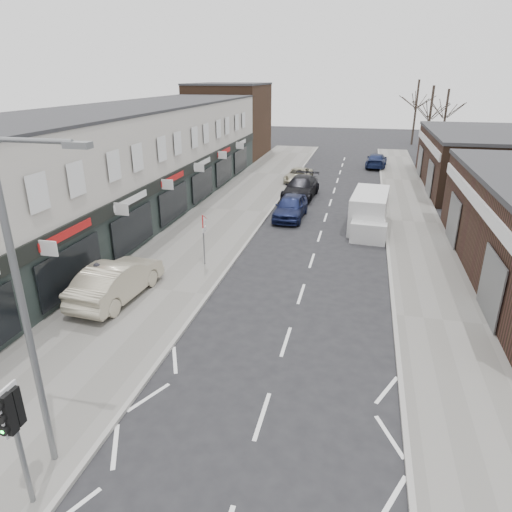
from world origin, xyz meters
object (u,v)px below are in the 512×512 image
Objects in this scene: street_lamp at (28,298)px; parked_car_right_b at (374,193)px; pedestrian at (99,282)px; parked_car_left_a at (291,207)px; sedan_on_pavement at (117,280)px; parked_car_right_c at (376,160)px; parked_car_right_a at (369,215)px; parked_car_left_b at (301,187)px; parked_car_left_c at (299,175)px; white_van at (369,212)px; traffic_light at (13,420)px; warning_sign at (204,225)px.

parked_car_right_b is at bearing 74.57° from street_lamp.
pedestrian is 15.28m from parked_car_left_a.
parked_car_right_c is (11.05, 33.91, -0.24)m from sedan_on_pavement.
street_lamp is 29.29m from parked_car_right_b.
sedan_on_pavement is at bearing 49.96° from parked_car_right_a.
parked_car_left_b is (5.70, 19.84, -0.18)m from pedestrian.
parked_car_right_b is at bearing -135.08° from pedestrian.
parked_car_left_c is (4.74, 25.26, -0.37)m from pedestrian.
white_van is 1.29× the size of parked_car_left_a.
parked_car_right_b is (6.59, -5.23, 0.03)m from parked_car_left_c.
traffic_light reaches higher than parked_car_right_c.
sedan_on_pavement is (-2.40, -4.39, -1.25)m from warning_sign.
sedan_on_pavement is (-10.36, -12.54, -0.13)m from white_van.
traffic_light is 9.99m from pedestrian.
parked_car_left_b reaches higher than parked_car_right_c.
parked_car_right_a reaches higher than parked_car_left_c.
traffic_light is 34.48m from parked_car_left_c.
traffic_light reaches higher than parked_car_right_b.
traffic_light is 0.68× the size of parked_car_left_c.
parked_car_left_c is at bearing 96.75° from parked_car_left_a.
sedan_on_pavement is at bearing -97.07° from parked_car_left_c.
white_van is 0.33m from parked_car_right_a.
warning_sign is 15.29m from parked_car_left_b.
parked_car_left_b reaches higher than parked_car_right_b.
traffic_light is 0.80× the size of parked_car_right_b.
sedan_on_pavement is 35.66m from parked_car_right_c.
warning_sign is 0.70× the size of parked_car_right_b.
parked_car_left_a is 5.70m from parked_car_left_b.
pedestrian is (-3.60, 7.94, -3.62)m from street_lamp.
street_lamp is 43.24m from parked_car_right_c.
sedan_on_pavement is 22.33m from parked_car_right_b.
warning_sign is at bearing 92.84° from street_lamp.
white_van reaches higher than sedan_on_pavement.
sedan_on_pavement is 0.74m from pedestrian.
parked_car_left_b is (1.97, 28.99, -1.60)m from traffic_light.
parked_car_left_a is at bearing 172.30° from white_van.
white_van is 1.55× the size of parked_car_right_b.
parked_car_left_b is 15.70m from parked_car_right_c.
traffic_light is 0.55× the size of parked_car_left_b.
parked_car_right_c is at bearing 79.71° from traffic_light.
parked_car_right_b is (0.39, 6.80, -0.17)m from parked_car_right_a.
parked_car_right_c is at bearing -124.28° from pedestrian.
parked_car_left_a is at bearing 84.90° from traffic_light.
sedan_on_pavement is 1.11× the size of parked_car_left_c.
sedan_on_pavement reaches higher than parked_car_right_c.
sedan_on_pavement is (-3.15, 9.62, -1.47)m from traffic_light.
pedestrian is 25.70m from parked_car_left_c.
parked_car_left_c is 1.17× the size of parked_car_right_b.
parked_car_left_a is at bearing -127.92° from pedestrian.
pedestrian is (-10.93, -13.01, -0.08)m from white_van.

